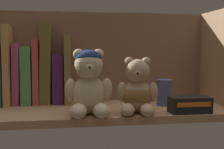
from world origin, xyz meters
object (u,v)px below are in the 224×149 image
Objects in this scene: book_8 at (58,79)px; book_6 at (36,72)px; book_9 at (67,69)px; book_5 at (27,75)px; pillar_candle at (164,92)px; teddy_bear_larger at (89,84)px; book_3 at (9,65)px; book_2 at (2,74)px; teddy_bear_smaller at (138,91)px; book_4 at (17,74)px; small_product_box at (190,105)px; book_7 at (46,63)px.

book_6 is at bearing 180.00° from book_8.
book_9 is (3.00, 0.00, 3.00)cm from book_8.
book_5 reaches higher than pillar_candle.
book_3 is at bearing 138.58° from teddy_bear_larger.
book_2 is 19.90cm from book_9.
book_6 is at bearing 143.79° from teddy_bear_smaller.
pillar_candle is (38.11, -9.91, -5.92)cm from book_6.
book_3 is 41.15cm from teddy_bear_smaller.
book_2 is at bearing 141.29° from teddy_bear_larger.
book_4 is 12.38cm from book_8.
book_3 is at bearing 180.00° from book_4.
small_product_box is at bearing -34.10° from book_9.
teddy_bear_smaller is 1.88× the size of pillar_candle.
book_2 reaches higher than book_5.
book_5 reaches higher than small_product_box.
pillar_candle is (31.59, -9.91, -3.61)cm from book_8.
book_7 is at bearing 140.68° from teddy_bear_smaller.
book_7 reaches higher than book_4.
book_6 reaches higher than book_5.
book_9 is at bearing 145.90° from small_product_box.
book_3 is 54.61cm from small_product_box.
book_6 is 24.91cm from teddy_bear_larger.
book_6 is 1.31× the size of book_8.
book_5 is (2.92, 0.00, -0.55)cm from book_4.
teddy_bear_larger is 12.88cm from teddy_bear_smaller.
book_3 reaches higher than pillar_candle.
small_product_box is (26.53, -1.40, -5.88)cm from teddy_bear_larger.
book_3 reaches higher than book_4.
book_3 reaches higher than book_9.
book_3 reaches higher than book_2.
book_8 is at bearing 0.00° from book_5.
teddy_bear_larger is at bearing -38.71° from book_2.
book_9 is at bearing 0.00° from book_3.
book_9 reaches higher than pillar_candle.
small_product_box is at bearing -5.82° from teddy_bear_smaller.
teddy_bear_larger reaches higher than teddy_bear_smaller.
book_9 reaches higher than book_5.
book_5 is (7.54, 0.00, -0.59)cm from book_2.
book_7 is at bearing 164.28° from pillar_candle.
pillar_candle is (43.83, -9.91, -5.42)cm from book_4.
book_5 reaches higher than book_8.
book_9 is at bearing 104.39° from teddy_bear_larger.
book_3 is at bearing 0.00° from book_2.
book_7 reaches higher than teddy_bear_smaller.
book_7 is 6.90cm from book_9.
book_4 is 1.75× the size of small_product_box.
book_9 is at bearing 131.68° from teddy_bear_smaller.
book_6 is 47.09cm from small_product_box.
book_4 is at bearing 0.00° from book_3.
small_product_box is (44.00, -21.45, -6.68)cm from book_5.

